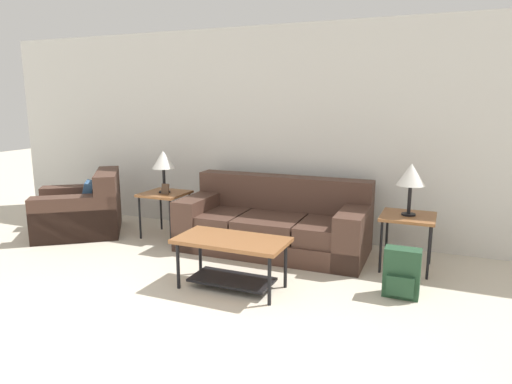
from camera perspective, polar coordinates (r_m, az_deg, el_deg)
wall_back at (r=5.68m, az=5.63°, el=7.26°), size 9.14×0.06×2.60m
couch at (r=5.28m, az=2.31°, el=-4.12°), size 2.14×0.99×0.82m
armchair at (r=6.36m, az=-20.85°, el=-2.26°), size 1.39×1.39×0.80m
coffee_table at (r=4.20m, az=-3.05°, el=-7.48°), size 1.02×0.53×0.48m
side_table_left at (r=5.86m, az=-11.34°, el=-0.60°), size 0.53×0.53×0.57m
side_table_right at (r=4.88m, az=18.47°, el=-3.41°), size 0.53×0.53×0.57m
table_lamp_left at (r=5.78m, az=-11.52°, el=3.87°), size 0.28×0.28×0.53m
table_lamp_right at (r=4.79m, az=18.81°, el=1.94°), size 0.28×0.28×0.53m
backpack at (r=4.26m, az=17.75°, el=-9.69°), size 0.31×0.24×0.44m
picture_frame at (r=5.73m, az=-11.27°, el=0.37°), size 0.10×0.04×0.13m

